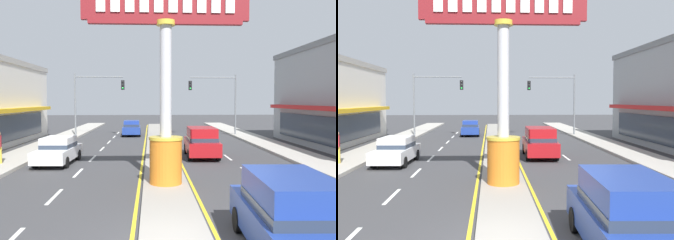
{
  "view_description": "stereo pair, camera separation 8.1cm",
  "coord_description": "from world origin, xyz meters",
  "views": [
    {
      "loc": [
        -0.62,
        -8.62,
        3.61
      ],
      "look_at": [
        0.26,
        9.68,
        2.6
      ],
      "focal_mm": 38.25,
      "sensor_mm": 36.0,
      "label": 1
    },
    {
      "loc": [
        -0.54,
        -8.63,
        3.61
      ],
      "look_at": [
        0.26,
        9.68,
        2.6
      ],
      "focal_mm": 38.25,
      "sensor_mm": 36.0,
      "label": 2
    }
  ],
  "objects": [
    {
      "name": "traffic_light_left_side",
      "position": [
        -6.18,
        26.43,
        4.25
      ],
      "size": [
        4.86,
        0.46,
        6.2
      ],
      "color": "slate",
      "rests_on": "ground"
    },
    {
      "name": "sedan_near_left_lane",
      "position": [
        -5.89,
        11.88,
        0.79
      ],
      "size": [
        1.98,
        4.37,
        1.53
      ],
      "color": "white",
      "rests_on": "ground"
    },
    {
      "name": "suv_mid_left_lane",
      "position": [
        2.59,
        -0.61,
        0.98
      ],
      "size": [
        2.1,
        4.67,
        1.9
      ],
      "color": "navy",
      "rests_on": "ground"
    },
    {
      "name": "sedan_near_right_lane",
      "position": [
        -2.59,
        28.18,
        0.79
      ],
      "size": [
        1.95,
        4.36,
        1.53
      ],
      "color": "navy",
      "rests_on": "ground"
    },
    {
      "name": "median_strip",
      "position": [
        0.0,
        18.0,
        0.07
      ],
      "size": [
        1.88,
        52.0,
        0.14
      ],
      "primitive_type": "cube",
      "color": "gray",
      "rests_on": "ground"
    },
    {
      "name": "traffic_light_right_side",
      "position": [
        6.18,
        27.11,
        4.25
      ],
      "size": [
        4.86,
        0.46,
        6.2
      ],
      "color": "slate",
      "rests_on": "ground"
    },
    {
      "name": "sidewalk_left",
      "position": [
        -8.83,
        16.0,
        0.09
      ],
      "size": [
        2.58,
        60.0,
        0.18
      ],
      "primitive_type": "cube",
      "color": "#ADA89E",
      "rests_on": "ground"
    },
    {
      "name": "lane_markings",
      "position": [
        -0.0,
        16.65,
        0.0
      ],
      "size": [
        8.62,
        52.0,
        0.01
      ],
      "color": "silver",
      "rests_on": "ground"
    },
    {
      "name": "sidewalk_right",
      "position": [
        8.83,
        16.0,
        0.09
      ],
      "size": [
        2.58,
        60.0,
        0.18
      ],
      "primitive_type": "cube",
      "color": "#ADA89E",
      "rests_on": "ground"
    },
    {
      "name": "district_sign",
      "position": [
        0.0,
        6.16,
        4.07
      ],
      "size": [
        6.85,
        1.42,
        8.17
      ],
      "color": "orange",
      "rests_on": "median_strip"
    },
    {
      "name": "suv_far_right_lane",
      "position": [
        2.59,
        13.81,
        0.98
      ],
      "size": [
        2.05,
        4.65,
        1.9
      ],
      "color": "maroon",
      "rests_on": "ground"
    }
  ]
}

